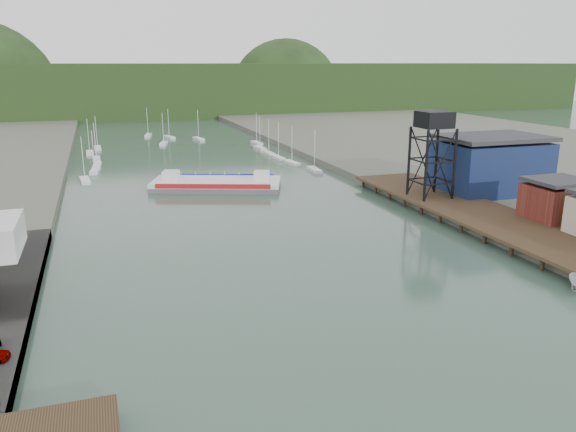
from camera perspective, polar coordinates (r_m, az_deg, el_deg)
ground at (r=47.84m, az=15.68°, el=-19.38°), size 600.00×600.00×0.00m
east_land at (r=163.05m, az=27.01°, el=4.23°), size 120.00×400.00×3.20m
east_pier at (r=100.97m, az=19.02°, el=0.23°), size 14.00×70.00×2.45m
lift_tower at (r=107.82m, az=14.61°, el=8.94°), size 6.50×6.50×16.00m
blue_shed at (r=119.32m, az=19.89°, el=4.93°), size 20.50×14.50×11.30m
marina_sailboats at (r=173.95m, az=-10.64°, el=6.36°), size 57.71×92.65×0.90m
distant_hills at (r=334.16m, az=-15.57°, el=12.01°), size 500.00×120.00×80.00m
chain_ferry at (r=123.75m, az=-7.27°, el=3.27°), size 29.65×19.72×3.97m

